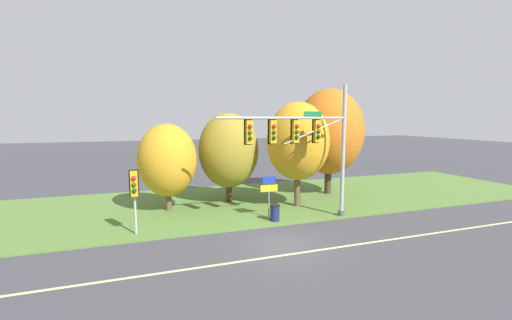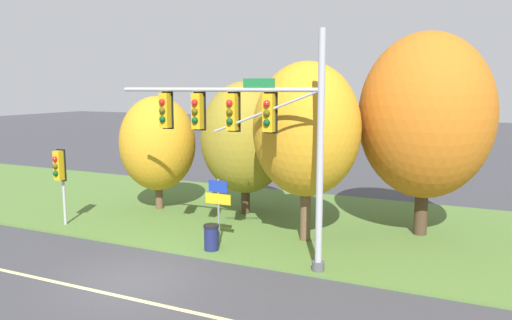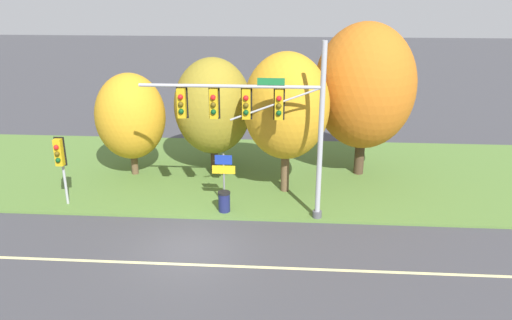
# 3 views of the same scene
# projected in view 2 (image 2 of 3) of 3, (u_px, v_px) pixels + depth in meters

# --- Properties ---
(ground_plane) EXTENTS (160.00, 160.00, 0.00)m
(ground_plane) POSITION_uv_depth(u_px,v_px,m) (135.00, 279.00, 15.46)
(ground_plane) COLOR #3D3D42
(lane_stripe) EXTENTS (36.00, 0.16, 0.01)m
(lane_stripe) POSITION_uv_depth(u_px,v_px,m) (108.00, 294.00, 14.38)
(lane_stripe) COLOR beige
(lane_stripe) RESTS_ON ground
(grass_verge) EXTENTS (48.00, 11.50, 0.10)m
(grass_verge) POSITION_uv_depth(u_px,v_px,m) (250.00, 216.00, 22.85)
(grass_verge) COLOR #517533
(grass_verge) RESTS_ON ground
(traffic_signal_mast) EXTENTS (7.66, 0.49, 7.55)m
(traffic_signal_mast) POSITION_uv_depth(u_px,v_px,m) (248.00, 126.00, 16.28)
(traffic_signal_mast) COLOR #9EA0A5
(traffic_signal_mast) RESTS_ON grass_verge
(pedestrian_signal_near_kerb) EXTENTS (0.46, 0.55, 3.24)m
(pedestrian_signal_near_kerb) POSITION_uv_depth(u_px,v_px,m) (59.00, 170.00, 20.76)
(pedestrian_signal_near_kerb) COLOR #9EA0A5
(pedestrian_signal_near_kerb) RESTS_ON grass_verge
(route_sign_post) EXTENTS (1.05, 0.08, 2.47)m
(route_sign_post) POSITION_uv_depth(u_px,v_px,m) (218.00, 201.00, 18.34)
(route_sign_post) COLOR slate
(route_sign_post) RESTS_ON grass_verge
(tree_nearest_road) EXTENTS (3.57, 3.57, 5.39)m
(tree_nearest_road) POSITION_uv_depth(u_px,v_px,m) (158.00, 144.00, 23.56)
(tree_nearest_road) COLOR brown
(tree_nearest_road) RESTS_ON grass_verge
(tree_left_of_mast) EXTENTS (4.07, 4.07, 6.07)m
(tree_left_of_mast) POSITION_uv_depth(u_px,v_px,m) (245.00, 138.00, 22.65)
(tree_left_of_mast) COLOR #423021
(tree_left_of_mast) RESTS_ON grass_verge
(tree_behind_signpost) EXTENTS (4.02, 4.02, 6.75)m
(tree_behind_signpost) POSITION_uv_depth(u_px,v_px,m) (307.00, 130.00, 18.50)
(tree_behind_signpost) COLOR brown
(tree_behind_signpost) RESTS_ON grass_verge
(tree_mid_verge) EXTENTS (5.11, 5.11, 7.90)m
(tree_mid_verge) POSITION_uv_depth(u_px,v_px,m) (426.00, 116.00, 19.16)
(tree_mid_verge) COLOR #423021
(tree_mid_verge) RESTS_ON grass_verge
(trash_bin) EXTENTS (0.56, 0.56, 0.93)m
(trash_bin) POSITION_uv_depth(u_px,v_px,m) (211.00, 237.00, 17.86)
(trash_bin) COLOR #191E4C
(trash_bin) RESTS_ON grass_verge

